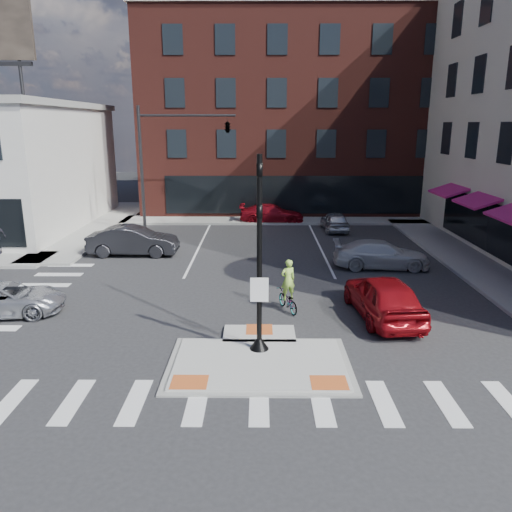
{
  "coord_description": "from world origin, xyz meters",
  "views": [
    {
      "loc": [
        0.01,
        -13.9,
        6.93
      ],
      "look_at": [
        -0.13,
        4.59,
        2.0
      ],
      "focal_mm": 35.0,
      "sensor_mm": 36.0,
      "label": 1
    }
  ],
  "objects_px": {
    "bg_car_red": "(272,213)",
    "red_sedan": "(383,297)",
    "white_pickup": "(381,254)",
    "bg_car_silver": "(335,221)",
    "bg_car_dark": "(133,241)",
    "silver_suv": "(5,299)",
    "cyclist": "(288,294)"
  },
  "relations": [
    {
      "from": "silver_suv",
      "to": "bg_car_red",
      "type": "distance_m",
      "value": 20.73
    },
    {
      "from": "red_sedan",
      "to": "bg_car_silver",
      "type": "distance_m",
      "value": 15.4
    },
    {
      "from": "bg_car_red",
      "to": "red_sedan",
      "type": "bearing_deg",
      "value": -166.59
    },
    {
      "from": "white_pickup",
      "to": "cyclist",
      "type": "relative_size",
      "value": 2.3
    },
    {
      "from": "bg_car_red",
      "to": "cyclist",
      "type": "height_order",
      "value": "cyclist"
    },
    {
      "from": "white_pickup",
      "to": "bg_car_silver",
      "type": "height_order",
      "value": "white_pickup"
    },
    {
      "from": "silver_suv",
      "to": "bg_car_dark",
      "type": "height_order",
      "value": "bg_car_dark"
    },
    {
      "from": "white_pickup",
      "to": "cyclist",
      "type": "height_order",
      "value": "cyclist"
    },
    {
      "from": "bg_car_dark",
      "to": "cyclist",
      "type": "height_order",
      "value": "cyclist"
    },
    {
      "from": "bg_car_dark",
      "to": "silver_suv",
      "type": "bearing_deg",
      "value": 163.25
    },
    {
      "from": "red_sedan",
      "to": "bg_car_red",
      "type": "distance_m",
      "value": 18.55
    },
    {
      "from": "cyclist",
      "to": "red_sedan",
      "type": "bearing_deg",
      "value": 147.1
    },
    {
      "from": "silver_suv",
      "to": "bg_car_red",
      "type": "height_order",
      "value": "bg_car_red"
    },
    {
      "from": "bg_car_dark",
      "to": "cyclist",
      "type": "bearing_deg",
      "value": -136.09
    },
    {
      "from": "bg_car_red",
      "to": "cyclist",
      "type": "xyz_separation_m",
      "value": [
        0.21,
        -17.5,
        0.02
      ]
    },
    {
      "from": "white_pickup",
      "to": "cyclist",
      "type": "bearing_deg",
      "value": 143.29
    },
    {
      "from": "bg_car_dark",
      "to": "bg_car_red",
      "type": "xyz_separation_m",
      "value": [
        7.7,
        9.22,
        -0.13
      ]
    },
    {
      "from": "red_sedan",
      "to": "white_pickup",
      "type": "height_order",
      "value": "red_sedan"
    },
    {
      "from": "red_sedan",
      "to": "white_pickup",
      "type": "xyz_separation_m",
      "value": [
        1.48,
        6.61,
        -0.14
      ]
    },
    {
      "from": "red_sedan",
      "to": "cyclist",
      "type": "distance_m",
      "value": 3.52
    },
    {
      "from": "red_sedan",
      "to": "bg_car_dark",
      "type": "bearing_deg",
      "value": -44.09
    },
    {
      "from": "bg_car_silver",
      "to": "bg_car_dark",
      "type": "bearing_deg",
      "value": 26.39
    },
    {
      "from": "red_sedan",
      "to": "bg_car_dark",
      "type": "height_order",
      "value": "red_sedan"
    },
    {
      "from": "bg_car_silver",
      "to": "cyclist",
      "type": "height_order",
      "value": "cyclist"
    },
    {
      "from": "red_sedan",
      "to": "bg_car_silver",
      "type": "bearing_deg",
      "value": -97.55
    },
    {
      "from": "bg_car_silver",
      "to": "cyclist",
      "type": "bearing_deg",
      "value": 72.95
    },
    {
      "from": "silver_suv",
      "to": "red_sedan",
      "type": "relative_size",
      "value": 0.91
    },
    {
      "from": "white_pickup",
      "to": "bg_car_silver",
      "type": "distance_m",
      "value": 8.85
    },
    {
      "from": "bg_car_dark",
      "to": "bg_car_silver",
      "type": "bearing_deg",
      "value": -61.29
    },
    {
      "from": "red_sedan",
      "to": "bg_car_red",
      "type": "xyz_separation_m",
      "value": [
        -3.66,
        18.19,
        -0.15
      ]
    },
    {
      "from": "silver_suv",
      "to": "white_pickup",
      "type": "height_order",
      "value": "white_pickup"
    },
    {
      "from": "bg_car_dark",
      "to": "white_pickup",
      "type": "bearing_deg",
      "value": -100.23
    }
  ]
}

